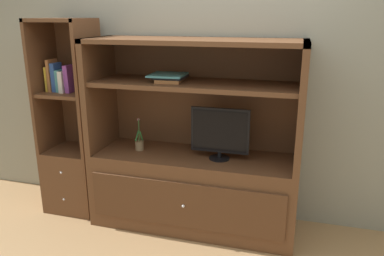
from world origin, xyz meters
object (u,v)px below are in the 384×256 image
(tv_monitor, at_px, (220,133))
(potted_plant, at_px, (140,144))
(upright_book_row, at_px, (61,79))
(bookshelf_tall, at_px, (74,150))
(magazine_stack, at_px, (170,77))
(media_console, at_px, (194,170))

(tv_monitor, distance_m, potted_plant, 0.73)
(tv_monitor, bearing_deg, upright_book_row, 178.93)
(tv_monitor, xyz_separation_m, potted_plant, (-0.71, 0.02, -0.17))
(tv_monitor, xyz_separation_m, bookshelf_tall, (-1.37, 0.04, -0.30))
(upright_book_row, bearing_deg, tv_monitor, -1.07)
(magazine_stack, bearing_deg, tv_monitor, -2.96)
(media_console, distance_m, bookshelf_tall, 1.15)
(magazine_stack, bearing_deg, media_console, 3.41)
(potted_plant, xyz_separation_m, magazine_stack, (0.29, -0.00, 0.59))
(tv_monitor, distance_m, upright_book_row, 1.47)
(media_console, relative_size, upright_book_row, 6.14)
(potted_plant, bearing_deg, upright_book_row, 179.63)
(media_console, distance_m, potted_plant, 0.52)
(tv_monitor, xyz_separation_m, upright_book_row, (-1.43, 0.03, 0.36))
(bookshelf_tall, bearing_deg, media_console, -0.20)
(potted_plant, xyz_separation_m, upright_book_row, (-0.72, 0.00, 0.54))
(magazine_stack, height_order, bookshelf_tall, bookshelf_tall)
(tv_monitor, height_order, upright_book_row, upright_book_row)
(bookshelf_tall, distance_m, upright_book_row, 0.66)
(upright_book_row, bearing_deg, media_console, 0.32)
(magazine_stack, relative_size, bookshelf_tall, 0.18)
(media_console, bearing_deg, potted_plant, -178.64)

